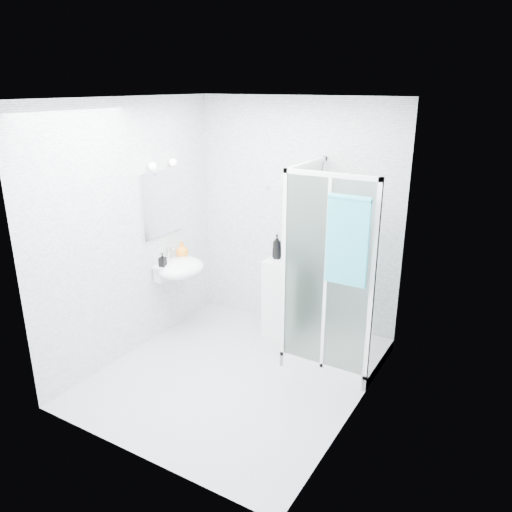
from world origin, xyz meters
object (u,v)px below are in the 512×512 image
Objects in this scene: hand_towel at (347,239)px; soap_dispenser_orange at (182,250)px; shampoo_bottle_b at (291,252)px; shampoo_bottle_a at (277,247)px; soap_dispenser_black at (163,260)px; storage_cabinet at (284,298)px; shower_enclosure at (330,320)px; wall_basin at (179,268)px.

hand_towel is 2.09m from soap_dispenser_orange.
shampoo_bottle_b is at bearing 143.50° from hand_towel.
shampoo_bottle_b is 1.23m from soap_dispenser_orange.
shampoo_bottle_a is (-1.03, 0.65, -0.42)m from hand_towel.
soap_dispenser_black is (0.01, -0.34, -0.02)m from soap_dispenser_orange.
soap_dispenser_black is (-0.98, -0.75, -0.10)m from shampoo_bottle_a.
shampoo_bottle_a is 1.82× the size of soap_dispenser_black.
hand_towel is 3.71× the size of shampoo_bottle_b.
storage_cabinet is 3.32× the size of shampoo_bottle_a.
shampoo_bottle_b is 1.44× the size of soap_dispenser_black.
shower_enclosure is 9.32× the size of shampoo_bottle_b.
soap_dispenser_orange is at bearing -159.59° from storage_cabinet.
storage_cabinet is (-0.65, 0.25, 0.00)m from shower_enclosure.
soap_dispenser_orange is (-2.01, 0.24, -0.51)m from hand_towel.
shampoo_bottle_a is 1.24m from soap_dispenser_black.
shower_enclosure is 0.70m from storage_cabinet.
storage_cabinet is at bearing 20.79° from soap_dispenser_orange.
shower_enclosure is 2.22× the size of storage_cabinet.
soap_dispenser_black is (-1.73, -0.50, 0.49)m from shower_enclosure.
soap_dispenser_orange is (-1.17, -0.39, -0.06)m from shampoo_bottle_b.
shampoo_bottle_b is (-0.57, 0.22, 0.56)m from shower_enclosure.
hand_towel is 4.35× the size of soap_dispenser_orange.
shampoo_bottle_a is at bearing 172.35° from shampoo_bottle_b.
hand_towel is 2.07m from soap_dispenser_black.
wall_basin is 0.70× the size of hand_towel.
shower_enclosure reaches higher than soap_dispenser_orange.
shower_enclosure is at bearing -18.33° from shampoo_bottle_a.
shampoo_bottle_b is at bearing -16.48° from storage_cabinet.
wall_basin is 0.23m from soap_dispenser_orange.
storage_cabinet is at bearing 163.90° from shampoo_bottle_b.
soap_dispenser_orange is 1.23× the size of soap_dispenser_black.
soap_dispenser_orange is 0.34m from soap_dispenser_black.
hand_towel is at bearing -32.31° from shampoo_bottle_a.
shower_enclosure is at bearing -21.55° from shampoo_bottle_b.
storage_cabinet is at bearing 145.09° from hand_towel.
soap_dispenser_orange reaches higher than wall_basin.
wall_basin is 1.20m from storage_cabinet.
wall_basin is 1.10m from shampoo_bottle_a.
shampoo_bottle_b is at bearing 26.33° from wall_basin.
storage_cabinet is 4.93× the size of soap_dispenser_orange.
soap_dispenser_black is (-0.07, -0.18, 0.14)m from wall_basin.
wall_basin is at bearing -63.47° from soap_dispenser_orange.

